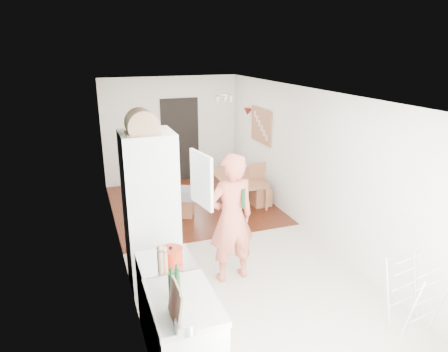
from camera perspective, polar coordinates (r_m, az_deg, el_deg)
room_shell at (r=6.31m, az=-0.35°, el=0.51°), size 3.20×7.00×2.50m
floor at (r=6.79m, az=-0.33°, el=-9.59°), size 3.20×7.00×0.01m
wood_floor_overlay at (r=8.39m, az=-4.63°, el=-4.00°), size 3.20×3.30×0.01m
sage_wall_panel at (r=3.91m, az=-12.47°, el=-1.89°), size 0.02×3.00×1.30m
tile_splashback at (r=3.73m, az=-10.39°, el=-14.85°), size 0.02×1.90×0.50m
doorway_recess at (r=9.65m, az=-6.26°, el=5.10°), size 0.90×0.04×2.00m
base_cabinet at (r=4.20m, az=-5.65°, el=-22.52°), size 0.60×0.90×0.86m
worktop at (r=3.92m, az=-5.86°, el=-17.40°), size 0.62×0.92×0.06m
range_cooker at (r=4.78m, az=-8.05°, el=-16.79°), size 0.60×0.60×0.88m
cooker_top at (r=4.53m, az=-8.30°, el=-12.01°), size 0.60×0.60×0.04m
fridge_housing at (r=5.36m, az=-10.39°, el=-5.08°), size 0.66×0.66×2.15m
fridge_door at (r=5.04m, az=-3.26°, el=-0.52°), size 0.14×0.56×0.70m
fridge_interior at (r=5.25m, az=-7.36°, el=0.11°), size 0.02×0.52×0.66m
pinboard at (r=8.53m, az=5.37°, el=7.18°), size 0.03×0.90×0.70m
pinboard_frame at (r=8.52m, az=5.27°, el=7.18°), size 0.00×0.94×0.74m
wall_sconce at (r=9.06m, az=3.40°, el=9.16°), size 0.18×0.18×0.16m
person at (r=5.40m, az=1.06°, el=-4.48°), size 0.83×0.58×2.17m
dining_table at (r=8.48m, az=2.16°, el=-2.07°), size 0.78×1.35×0.46m
dining_chair at (r=8.20m, az=5.31°, el=-1.37°), size 0.37×0.37×0.86m
stool at (r=7.75m, az=-5.57°, el=-4.42°), size 0.40×0.40×0.40m
grey_drape at (r=7.60m, az=-5.54°, el=-2.51°), size 0.55×0.55×0.19m
drying_rack at (r=5.25m, az=25.50°, el=-15.27°), size 0.49×0.45×0.84m
bread_bin at (r=4.92m, az=-11.65°, el=7.17°), size 0.45×0.43×0.21m
red_casserole at (r=4.45m, az=-7.57°, el=-11.12°), size 0.29×0.29×0.15m
steel_pan at (r=3.52m, az=-5.42°, el=-20.49°), size 0.21×0.21×0.10m
held_bottle at (r=5.27m, az=2.77°, el=-3.25°), size 0.06×0.06×0.26m
bottle_a at (r=3.83m, az=-7.47°, el=-15.36°), size 0.07×0.07×0.27m
bottle_b at (r=3.91m, az=-6.70°, el=-14.78°), size 0.07×0.07×0.25m
bottle_c at (r=3.71m, az=-6.84°, el=-17.24°), size 0.10×0.10×0.20m
pepper_mill_front at (r=4.27m, az=-8.46°, el=-12.01°), size 0.06×0.06×0.22m
pepper_mill_back at (r=4.26m, az=-9.07°, el=-11.99°), size 0.07×0.07×0.24m
chopping_boards at (r=3.54m, az=-6.96°, el=-17.64°), size 0.05×0.26×0.35m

